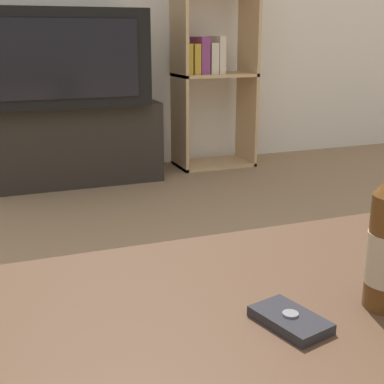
# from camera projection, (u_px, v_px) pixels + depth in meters

# --- Properties ---
(tv_stand) EXTENTS (1.06, 0.42, 0.47)m
(tv_stand) POSITION_uv_depth(u_px,v_px,m) (68.00, 143.00, 3.16)
(tv_stand) COLOR #28231E
(tv_stand) RESTS_ON ground_plane
(television) EXTENTS (0.88, 0.59, 0.52)m
(television) POSITION_uv_depth(u_px,v_px,m) (62.00, 57.00, 3.02)
(television) COLOR black
(television) RESTS_ON tv_stand
(bookshelf) EXTENTS (0.51, 0.30, 1.20)m
(bookshelf) POSITION_uv_depth(u_px,v_px,m) (211.00, 70.00, 3.44)
(bookshelf) COLOR tan
(bookshelf) RESTS_ON ground_plane
(cell_phone) EXTENTS (0.08, 0.11, 0.02)m
(cell_phone) POSITION_uv_depth(u_px,v_px,m) (290.00, 320.00, 0.69)
(cell_phone) COLOR #232328
(cell_phone) RESTS_ON coffee_table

